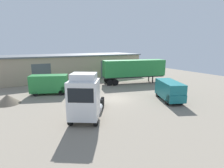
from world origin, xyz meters
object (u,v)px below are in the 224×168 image
object	(u,v)px
delivery_van_green	(50,84)
tractor_unit_white	(85,99)
gravel_pile	(8,99)
delivery_van_teal	(170,90)
container_trailer_green	(134,69)

from	to	relation	value
delivery_van_green	tractor_unit_white	bearing A→B (deg)	-63.14
delivery_van_green	gravel_pile	size ratio (longest dim) A/B	1.96
delivery_van_green	gravel_pile	distance (m)	5.64
delivery_van_green	gravel_pile	world-z (taller)	delivery_van_green
delivery_van_teal	gravel_pile	distance (m)	19.42
delivery_van_teal	gravel_pile	size ratio (longest dim) A/B	1.90
tractor_unit_white	gravel_pile	distance (m)	10.98
delivery_van_green	gravel_pile	xyz separation A→B (m)	(-5.23, -1.90, -0.90)
container_trailer_green	delivery_van_teal	size ratio (longest dim) A/B	2.16
delivery_van_teal	gravel_pile	bearing A→B (deg)	-91.78
delivery_van_green	delivery_van_teal	size ratio (longest dim) A/B	1.03
gravel_pile	delivery_van_teal	bearing A→B (deg)	-26.20
container_trailer_green	delivery_van_teal	bearing A→B (deg)	-87.52
tractor_unit_white	gravel_pile	size ratio (longest dim) A/B	2.39
container_trailer_green	delivery_van_green	size ratio (longest dim) A/B	2.10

